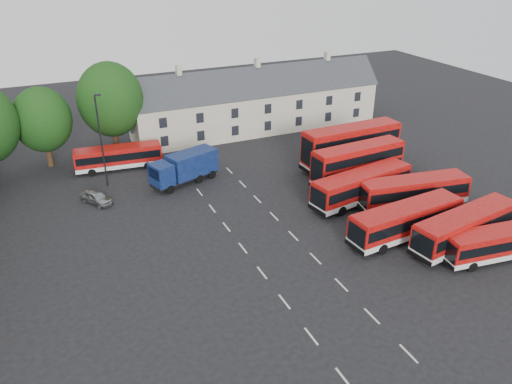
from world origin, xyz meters
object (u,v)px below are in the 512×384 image
(bus_dd_south, at_px, (358,162))
(silver_car, at_px, (96,197))
(bus_row_a, at_px, (499,241))
(lamppost, at_px, (101,139))
(box_truck, at_px, (185,167))

(bus_dd_south, distance_m, silver_car, 27.96)
(bus_row_a, distance_m, bus_dd_south, 17.47)
(bus_row_a, distance_m, silver_car, 37.99)
(bus_row_a, xyz_separation_m, silver_car, (-29.32, 24.14, -1.03))
(silver_car, relative_size, lamppost, 0.37)
(bus_row_a, xyz_separation_m, bus_dd_south, (-2.28, 17.30, 0.85))
(bus_dd_south, relative_size, silver_car, 2.89)
(box_truck, distance_m, lamppost, 9.27)
(bus_dd_south, xyz_separation_m, silver_car, (-27.04, 6.85, -1.88))
(box_truck, bearing_deg, lamppost, 142.81)
(bus_dd_south, distance_m, lamppost, 27.62)
(bus_row_a, relative_size, silver_car, 2.65)
(bus_row_a, bearing_deg, lamppost, 142.08)
(bus_row_a, relative_size, lamppost, 0.98)
(bus_dd_south, xyz_separation_m, box_truck, (-17.25, 7.84, -0.63))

